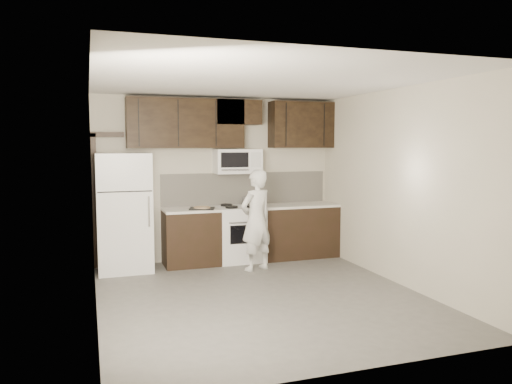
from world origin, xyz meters
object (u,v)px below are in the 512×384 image
person (256,220)px  stove (240,233)px  microwave (237,161)px  refrigerator (124,212)px

person → stove: bearing=-106.6°
stove → microwave: microwave is taller
refrigerator → microwave: bearing=5.1°
person → microwave: bearing=-107.5°
microwave → refrigerator: (-1.85, -0.17, -0.75)m
microwave → refrigerator: 2.00m
refrigerator → stove: bearing=1.5°
stove → person: person is taller
refrigerator → person: 2.01m
stove → person: 0.72m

